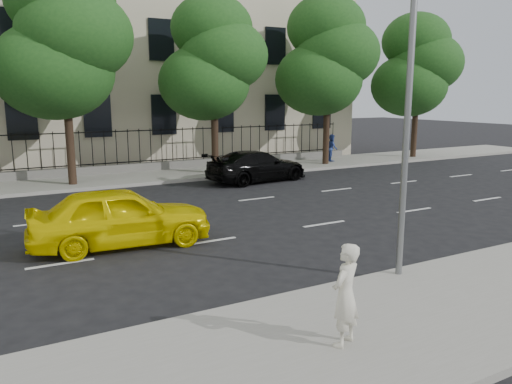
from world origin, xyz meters
TOP-DOWN VIEW (x-y plane):
  - ground at (0.00, 0.00)m, footprint 120.00×120.00m
  - near_sidewalk at (0.00, -4.00)m, footprint 60.00×4.00m
  - far_sidewalk at (0.00, 14.00)m, footprint 60.00×4.00m
  - lane_markings at (0.00, 4.75)m, footprint 49.60×4.62m
  - masonry_building at (0.00, 22.95)m, footprint 34.60×12.11m
  - iron_fence at (0.00, 15.70)m, footprint 30.00×0.50m
  - street_light at (2.50, -1.77)m, footprint 0.25×3.32m
  - tree_c at (-1.96, 13.36)m, footprint 5.89×5.50m
  - tree_d at (5.04, 13.36)m, footprint 5.34×4.94m
  - tree_e at (12.04, 13.36)m, footprint 5.71×5.31m
  - tree_f at (19.04, 13.36)m, footprint 5.52×5.12m
  - yellow_taxi at (-2.28, 3.30)m, footprint 4.98×2.33m
  - black_sedan at (5.99, 10.56)m, footprint 5.34×2.75m
  - woman_near at (-0.62, -4.26)m, footprint 0.73×0.62m
  - pedestrian_far at (12.98, 13.92)m, footprint 0.85×0.95m

SIDE VIEW (x-z plane):
  - ground at x=0.00m, z-range 0.00..0.00m
  - lane_markings at x=0.00m, z-range 0.00..0.01m
  - near_sidewalk at x=0.00m, z-range 0.00..0.15m
  - far_sidewalk at x=0.00m, z-range 0.00..0.15m
  - iron_fence at x=0.00m, z-range -0.45..1.75m
  - black_sedan at x=5.99m, z-range 0.00..1.48m
  - yellow_taxi at x=-2.28m, z-range 0.00..1.65m
  - pedestrian_far at x=12.98m, z-range 0.15..1.77m
  - woman_near at x=-0.62m, z-range 0.15..1.83m
  - street_light at x=2.50m, z-range 1.12..9.17m
  - tree_d at x=5.04m, z-range 1.42..10.26m
  - tree_f at x=19.04m, z-range 1.37..10.38m
  - tree_e at x=12.04m, z-range 1.47..10.93m
  - tree_c at x=-1.96m, z-range 1.51..11.31m
  - masonry_building at x=0.00m, z-range -0.23..18.27m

